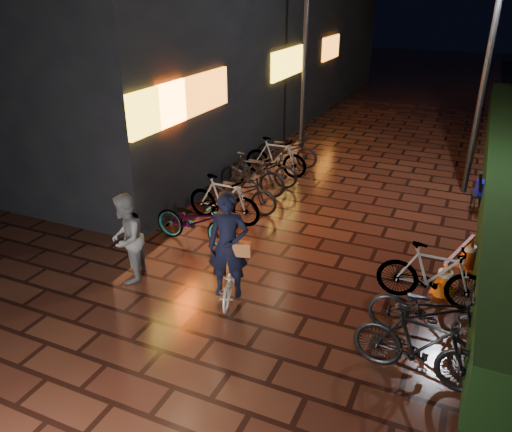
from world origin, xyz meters
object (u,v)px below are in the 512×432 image
at_px(cart_assembly, 485,190).
at_px(traffic_barrier, 458,264).
at_px(bystander_person, 126,239).
at_px(cyclist, 229,261).

bearing_deg(cart_assembly, traffic_barrier, -95.62).
distance_m(traffic_barrier, cart_assembly, 3.51).
bearing_deg(bystander_person, cyclist, 75.79).
xyz_separation_m(bystander_person, cart_assembly, (5.75, 5.89, -0.28)).
distance_m(bystander_person, cyclist, 1.95).
bearing_deg(cyclist, bystander_person, -174.67).
bearing_deg(traffic_barrier, bystander_person, -156.03).
xyz_separation_m(bystander_person, cyclist, (1.94, 0.18, -0.10)).
xyz_separation_m(bystander_person, traffic_barrier, (5.41, 2.41, -0.51)).
xyz_separation_m(cyclist, cart_assembly, (3.82, 5.71, -0.18)).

